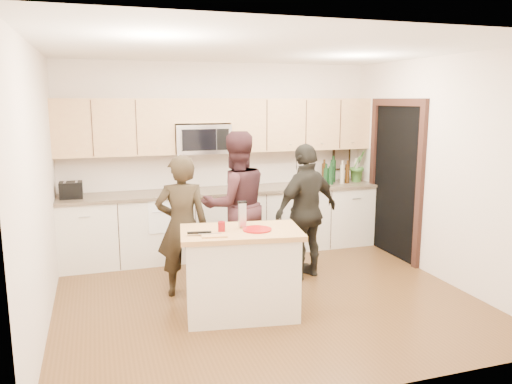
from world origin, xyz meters
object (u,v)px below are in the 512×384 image
object	(u,v)px
woman_center	(236,205)
woman_right	(306,211)
toaster	(71,190)
woman_left	(182,226)
island	(241,272)

from	to	relation	value
woman_center	woman_right	distance (m)	0.87
woman_center	toaster	bearing A→B (deg)	-31.48
woman_left	woman_right	bearing A→B (deg)	-168.37
woman_right	toaster	bearing A→B (deg)	-44.92
toaster	woman_right	size ratio (longest dim) A/B	0.17
island	toaster	distance (m)	2.71
island	toaster	bearing A→B (deg)	138.04
toaster	woman_center	world-z (taller)	woman_center
toaster	woman_right	world-z (taller)	woman_right
toaster	woman_center	bearing A→B (deg)	-24.70
island	woman_left	bearing A→B (deg)	131.71
woman_left	toaster	bearing A→B (deg)	-40.31
toaster	woman_left	distance (m)	1.80
island	woman_center	bearing A→B (deg)	85.77
woman_right	woman_center	bearing A→B (deg)	-42.22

